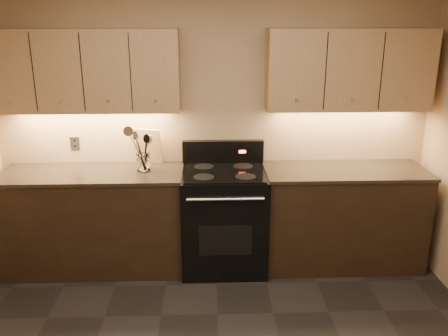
% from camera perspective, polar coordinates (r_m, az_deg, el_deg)
% --- Properties ---
extents(wall_back, '(4.00, 0.04, 2.60)m').
position_cam_1_polar(wall_back, '(4.42, -1.18, 5.44)').
color(wall_back, tan).
rests_on(wall_back, ground).
extents(counter_left, '(1.62, 0.62, 0.93)m').
position_cam_1_polar(counter_left, '(4.52, -15.21, -6.07)').
color(counter_left, black).
rests_on(counter_left, ground).
extents(counter_right, '(1.46, 0.62, 0.93)m').
position_cam_1_polar(counter_right, '(4.57, 13.98, -5.69)').
color(counter_right, black).
rests_on(counter_right, ground).
extents(stove, '(0.76, 0.68, 1.14)m').
position_cam_1_polar(stove, '(4.38, 0.00, -6.01)').
color(stove, black).
rests_on(stove, ground).
extents(upper_cab_left, '(1.60, 0.30, 0.70)m').
position_cam_1_polar(upper_cab_left, '(4.32, -16.23, 11.18)').
color(upper_cab_left, tan).
rests_on(upper_cab_left, wall_back).
extents(upper_cab_right, '(1.44, 0.30, 0.70)m').
position_cam_1_polar(upper_cab_right, '(4.37, 14.78, 11.37)').
color(upper_cab_right, tan).
rests_on(upper_cab_right, wall_back).
extents(outlet_plate, '(0.08, 0.01, 0.12)m').
position_cam_1_polar(outlet_plate, '(4.63, -17.49, 2.88)').
color(outlet_plate, '#B2B5BA').
rests_on(outlet_plate, wall_back).
extents(utensil_crock, '(0.15, 0.15, 0.15)m').
position_cam_1_polar(utensil_crock, '(4.30, -9.68, 0.66)').
color(utensil_crock, white).
rests_on(utensil_crock, counter_left).
extents(cutting_board, '(0.28, 0.16, 0.34)m').
position_cam_1_polar(cutting_board, '(4.47, -9.21, 2.64)').
color(cutting_board, tan).
rests_on(cutting_board, counter_left).
extents(wooden_spoon, '(0.17, 0.09, 0.31)m').
position_cam_1_polar(wooden_spoon, '(4.26, -10.29, 1.93)').
color(wooden_spoon, tan).
rests_on(wooden_spoon, utensil_crock).
extents(black_spoon, '(0.11, 0.13, 0.33)m').
position_cam_1_polar(black_spoon, '(4.29, -9.68, 2.13)').
color(black_spoon, black).
rests_on(black_spoon, utensil_crock).
extents(black_turner, '(0.18, 0.17, 0.36)m').
position_cam_1_polar(black_turner, '(4.23, -9.61, 2.05)').
color(black_turner, black).
rests_on(black_turner, utensil_crock).
extents(steel_spatula, '(0.19, 0.13, 0.39)m').
position_cam_1_polar(steel_spatula, '(4.26, -9.38, 2.35)').
color(steel_spatula, silver).
rests_on(steel_spatula, utensil_crock).
extents(steel_skimmer, '(0.25, 0.14, 0.40)m').
position_cam_1_polar(steel_skimmer, '(4.23, -9.33, 2.45)').
color(steel_skimmer, silver).
rests_on(steel_skimmer, utensil_crock).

